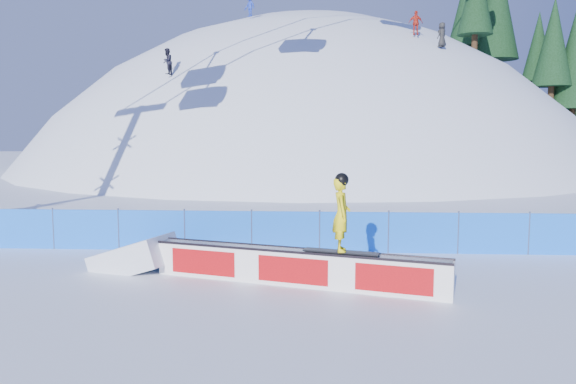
{
  "coord_description": "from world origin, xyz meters",
  "views": [
    {
      "loc": [
        0.99,
        -11.71,
        3.57
      ],
      "look_at": [
        0.17,
        2.8,
        1.96
      ],
      "focal_mm": 35.0,
      "sensor_mm": 36.0,
      "label": 1
    }
  ],
  "objects": [
    {
      "name": "ground",
      "position": [
        0.0,
        0.0,
        0.0
      ],
      "size": [
        160.0,
        160.0,
        0.0
      ],
      "primitive_type": "plane",
      "color": "white",
      "rests_on": "ground"
    },
    {
      "name": "snow_hill",
      "position": [
        0.0,
        42.0,
        -18.0
      ],
      "size": [
        64.0,
        64.0,
        64.0
      ],
      "color": "silver",
      "rests_on": "ground"
    },
    {
      "name": "safety_fence",
      "position": [
        0.0,
        4.5,
        0.6
      ],
      "size": [
        22.05,
        0.05,
        1.3
      ],
      "color": "#146AF7",
      "rests_on": "ground"
    },
    {
      "name": "rail_box",
      "position": [
        0.45,
        0.95,
        0.42
      ],
      "size": [
        6.89,
        2.47,
        0.84
      ],
      "rotation": [
        0.0,
        0.0,
        -0.29
      ],
      "color": "white",
      "rests_on": "ground"
    },
    {
      "name": "snow_ramp",
      "position": [
        -3.76,
        2.2,
        0.0
      ],
      "size": [
        2.37,
        1.84,
        1.3
      ],
      "primitive_type": null,
      "rotation": [
        0.0,
        -0.31,
        -0.29
      ],
      "color": "white",
      "rests_on": "ground"
    },
    {
      "name": "snowboarder",
      "position": [
        1.48,
        0.65,
        1.72
      ],
      "size": [
        1.73,
        0.78,
        1.79
      ],
      "rotation": [
        0.0,
        0.0,
        1.62
      ],
      "color": "black",
      "rests_on": "rail_box"
    },
    {
      "name": "distant_skiers",
      "position": [
        -0.23,
        28.85,
        10.74
      ],
      "size": [
        18.86,
        9.83,
        6.92
      ],
      "color": "black",
      "rests_on": "ground"
    }
  ]
}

